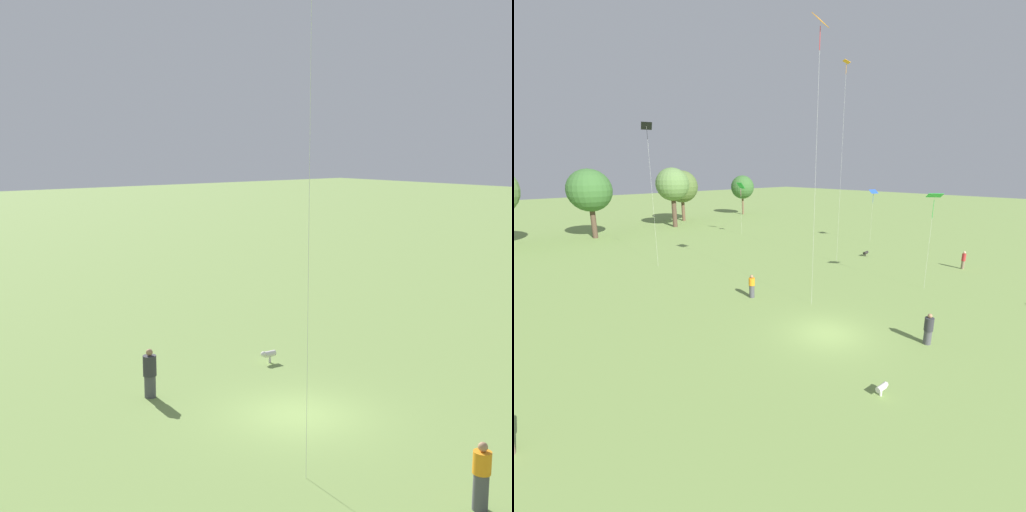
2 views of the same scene
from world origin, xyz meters
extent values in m
plane|color=#7A994C|center=(0.00, 0.00, 0.00)|extent=(240.00, 240.00, 0.00)
cylinder|color=brown|center=(-0.63, 39.60, 2.19)|extent=(0.68, 0.68, 4.37)
sphere|color=#38662D|center=(-0.63, 39.60, 6.51)|extent=(5.70, 5.70, 5.70)
cylinder|color=brown|center=(12.06, 40.65, 2.46)|extent=(0.74, 0.74, 4.92)
sphere|color=#5B7F42|center=(12.06, 40.65, 6.90)|extent=(5.28, 5.28, 5.28)
cylinder|color=brown|center=(16.57, 45.82, 2.04)|extent=(0.59, 0.59, 4.07)
sphere|color=#516B33|center=(16.57, 45.82, 6.21)|extent=(5.71, 5.71, 5.71)
cylinder|color=brown|center=(30.42, 45.64, 1.92)|extent=(0.40, 0.40, 3.84)
sphere|color=#38662D|center=(30.42, 45.64, 5.63)|extent=(4.77, 4.77, 4.77)
cylinder|color=#847056|center=(20.14, -0.65, 0.39)|extent=(0.43, 0.43, 0.79)
cylinder|color=#B72D2D|center=(20.14, -0.65, 1.14)|extent=(0.50, 0.50, 0.70)
sphere|color=beige|center=(20.14, -0.65, 1.61)|extent=(0.24, 0.24, 0.24)
cylinder|color=#4C4C51|center=(3.04, -4.48, 0.40)|extent=(0.56, 0.56, 0.79)
cylinder|color=#333338|center=(3.04, -4.48, 1.16)|extent=(0.66, 0.66, 0.73)
sphere|color=#A87A56|center=(3.04, -4.48, 1.65)|extent=(0.24, 0.24, 0.24)
cylinder|color=#4C4C51|center=(0.56, 7.42, 0.47)|extent=(0.43, 0.43, 0.95)
cylinder|color=orange|center=(0.56, 7.42, 1.23)|extent=(0.51, 0.51, 0.56)
sphere|color=#A87A56|center=(0.56, 7.42, 1.63)|extent=(0.24, 0.24, 0.24)
cube|color=green|center=(11.89, -0.52, 7.37)|extent=(1.43, 1.44, 0.37)
cylinder|color=green|center=(11.89, -0.52, 6.35)|extent=(0.04, 0.04, 1.41)
cylinder|color=silver|center=(11.89, -0.52, 3.69)|extent=(0.01, 0.01, 7.37)
cube|color=blue|center=(24.55, 11.96, 6.54)|extent=(1.24, 1.20, 0.44)
cylinder|color=blue|center=(24.55, 11.96, 5.71)|extent=(0.04, 0.04, 1.09)
cylinder|color=silver|center=(24.55, 11.96, 3.27)|extent=(0.01, 0.01, 6.54)
cube|color=black|center=(-0.81, 20.01, 13.00)|extent=(1.11, 0.99, 0.59)
cylinder|color=black|center=(-0.81, 20.01, 12.29)|extent=(0.04, 0.04, 0.87)
cylinder|color=silver|center=(-0.81, 20.01, 6.50)|extent=(0.01, 0.01, 13.00)
cube|color=orange|center=(13.56, 9.22, 18.67)|extent=(0.81, 0.82, 0.26)
cylinder|color=orange|center=(13.56, 9.22, 18.06)|extent=(0.04, 0.04, 0.85)
cylinder|color=silver|center=(13.56, 9.22, 9.34)|extent=(0.01, 0.01, 18.67)
cube|color=orange|center=(2.81, 3.55, 17.69)|extent=(1.11, 0.94, 0.68)
cylinder|color=red|center=(2.81, 3.55, 16.77)|extent=(0.04, 0.04, 1.27)
cylinder|color=silver|center=(2.81, 3.55, 8.85)|extent=(0.01, 0.01, 17.69)
cube|color=green|center=(15.67, 27.59, 7.03)|extent=(0.79, 1.13, 0.85)
cylinder|color=#E54C99|center=(15.67, 27.59, 6.15)|extent=(0.04, 0.04, 1.10)
cylinder|color=silver|center=(15.67, 27.59, 3.51)|extent=(0.01, 0.01, 7.03)
cylinder|color=silver|center=(-2.86, -5.03, 0.37)|extent=(0.51, 0.28, 0.25)
sphere|color=silver|center=(-2.54, -5.05, 0.41)|extent=(0.22, 0.22, 0.22)
cylinder|color=silver|center=(-2.86, -5.03, 0.13)|extent=(0.11, 0.11, 0.25)
cylinder|color=black|center=(17.62, 8.37, 0.38)|extent=(0.54, 0.33, 0.30)
sphere|color=black|center=(17.97, 8.35, 0.43)|extent=(0.27, 0.27, 0.27)
cylinder|color=black|center=(17.62, 8.37, 0.11)|extent=(0.14, 0.14, 0.23)
camera|label=1|loc=(14.90, 16.93, 8.88)|focal=50.00mm
camera|label=2|loc=(-14.84, -10.97, 9.29)|focal=24.00mm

